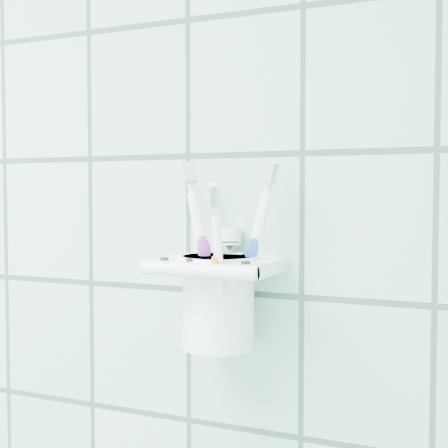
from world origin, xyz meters
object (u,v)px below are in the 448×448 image
at_px(toothbrush_orange, 223,259).
at_px(toothpaste_tube, 232,275).
at_px(holder_bracket, 218,267).
at_px(toothbrush_blue, 234,249).
at_px(cup, 218,298).
at_px(toothbrush_pink, 221,248).

xyz_separation_m(toothbrush_orange, toothpaste_tube, (-0.00, 0.03, -0.02)).
xyz_separation_m(holder_bracket, toothbrush_blue, (0.02, 0.01, 0.02)).
xyz_separation_m(cup, toothbrush_blue, (0.02, 0.01, 0.06)).
bearing_deg(toothbrush_orange, toothbrush_blue, 106.40).
height_order(cup, toothbrush_blue, toothbrush_blue).
xyz_separation_m(holder_bracket, toothbrush_pink, (0.01, -0.01, 0.02)).
xyz_separation_m(toothbrush_blue, toothbrush_orange, (-0.00, -0.02, -0.01)).
relative_size(toothbrush_orange, toothpaste_tube, 1.45).
bearing_deg(cup, toothpaste_tube, 68.60).
relative_size(holder_bracket, toothbrush_blue, 0.65).
bearing_deg(toothbrush_blue, toothpaste_tube, 127.94).
relative_size(toothbrush_blue, toothbrush_orange, 1.11).
bearing_deg(toothbrush_blue, toothbrush_orange, -97.18).
relative_size(cup, toothbrush_orange, 0.56).
bearing_deg(cup, toothbrush_blue, 17.63).
height_order(toothbrush_blue, toothbrush_orange, toothbrush_blue).
relative_size(holder_bracket, toothbrush_pink, 0.64).
distance_m(cup, toothbrush_orange, 0.05).
height_order(holder_bracket, toothbrush_pink, toothbrush_pink).
relative_size(toothbrush_pink, toothbrush_blue, 1.02).
height_order(toothbrush_pink, toothbrush_blue, toothbrush_pink).
xyz_separation_m(toothbrush_pink, toothbrush_orange, (0.00, 0.00, -0.01)).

